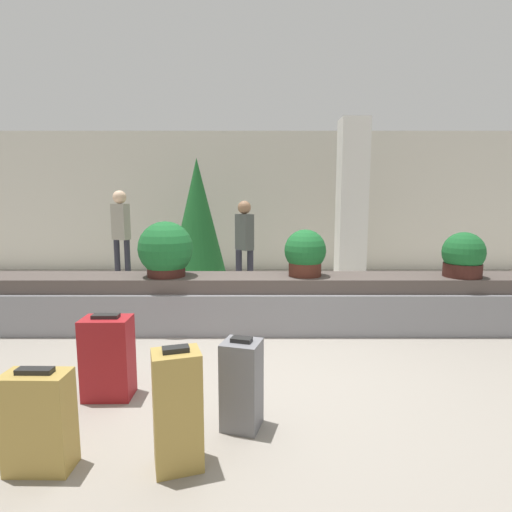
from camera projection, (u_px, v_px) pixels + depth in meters
The scene contains 14 objects.
ground_plane at pixel (256, 372), 3.81m from camera, with size 18.00×18.00×0.00m, color gray.
back_wall at pixel (256, 202), 9.32m from camera, with size 18.00×0.06×3.20m.
carousel at pixel (256, 303), 5.11m from camera, with size 7.25×0.80×0.68m.
pillar at pixel (352, 202), 7.92m from camera, with size 0.54×0.54×3.20m.
suitcase_0 at pixel (108, 357), 3.29m from camera, with size 0.39×0.27×0.71m.
suitcase_1 at pixel (177, 410), 2.41m from camera, with size 0.34×0.30×0.77m.
suitcase_2 at pixel (39, 421), 2.39m from camera, with size 0.39×0.21×0.64m.
suitcase_3 at pixel (242, 384), 2.85m from camera, with size 0.32×0.31×0.67m.
potted_plant_0 at pixel (166, 251), 4.97m from camera, with size 0.68×0.68×0.69m.
potted_plant_1 at pixel (305, 253), 5.01m from camera, with size 0.52×0.52×0.59m.
potted_plant_2 at pixel (463, 256), 4.94m from camera, with size 0.50×0.50×0.56m.
traveler_0 at pixel (121, 228), 7.71m from camera, with size 0.37×0.29×1.82m.
traveler_1 at pixel (244, 239), 6.89m from camera, with size 0.34×0.36×1.62m.
decorated_tree at pixel (198, 218), 7.54m from camera, with size 1.09×1.09×2.41m.
Camera 1 is at (0.00, -3.62, 1.62)m, focal length 28.00 mm.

